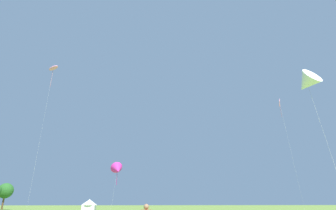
# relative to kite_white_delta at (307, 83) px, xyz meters

# --- Properties ---
(kite_white_delta) EXTENTS (2.63, 3.60, 13.54)m
(kite_white_delta) POSITION_rel_kite_white_delta_xyz_m (0.00, 0.00, 0.00)
(kite_white_delta) COLOR white
(kite_white_delta) RESTS_ON ground
(kite_magenta_delta) EXTENTS (3.27, 3.61, 9.64)m
(kite_magenta_delta) POSITION_rel_kite_white_delta_xyz_m (-19.86, 34.39, -4.16)
(kite_magenta_delta) COLOR #E02DA3
(kite_magenta_delta) RESTS_ON ground
(kite_pink_diamond) EXTENTS (1.04, 2.81, 23.37)m
(kite_pink_diamond) POSITION_rel_kite_white_delta_xyz_m (14.81, 30.08, 9.51)
(kite_pink_diamond) COLOR pink
(kite_pink_diamond) RESTS_ON ground
(kite_pink_parafoil) EXTENTS (3.00, 2.99, 28.99)m
(kite_pink_parafoil) POSITION_rel_kite_white_delta_xyz_m (-34.36, 30.57, 16.23)
(kite_pink_parafoil) COLOR pink
(kite_pink_parafoil) RESTS_ON ground
(festival_tent_left) EXTENTS (4.01, 4.01, 2.60)m
(festival_tent_left) POSITION_rel_kite_white_delta_xyz_m (-28.10, 53.23, -10.81)
(festival_tent_left) COLOR white
(festival_tent_left) RESTS_ON ground
(tree_distant_left) EXTENTS (4.06, 4.06, 6.88)m
(tree_distant_left) POSITION_rel_kite_white_delta_xyz_m (-51.95, 58.81, -7.44)
(tree_distant_left) COLOR brown
(tree_distant_left) RESTS_ON ground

